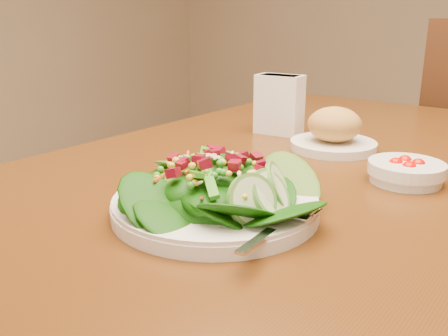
{
  "coord_description": "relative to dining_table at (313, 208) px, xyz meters",
  "views": [
    {
      "loc": [
        0.42,
        -0.84,
        1.02
      ],
      "look_at": [
        0.01,
        -0.31,
        0.81
      ],
      "focal_mm": 40.0,
      "sensor_mm": 36.0,
      "label": 1
    }
  ],
  "objects": [
    {
      "name": "tomato_bowl",
      "position": [
        0.18,
        -0.03,
        0.12
      ],
      "size": [
        0.12,
        0.12,
        0.04
      ],
      "color": "white",
      "rests_on": "dining_table"
    },
    {
      "name": "napkin_holder",
      "position": [
        -0.17,
        0.14,
        0.17
      ],
      "size": [
        0.11,
        0.07,
        0.13
      ],
      "rotation": [
        0.0,
        0.0,
        0.11
      ],
      "color": "white",
      "rests_on": "dining_table"
    },
    {
      "name": "bread_plate",
      "position": [
        -0.0,
        0.08,
        0.14
      ],
      "size": [
        0.17,
        0.17,
        0.09
      ],
      "color": "white",
      "rests_on": "dining_table"
    },
    {
      "name": "salad_plate",
      "position": [
        0.02,
        -0.33,
        0.13
      ],
      "size": [
        0.29,
        0.29,
        0.08
      ],
      "rotation": [
        0.0,
        0.0,
        -0.11
      ],
      "color": "white",
      "rests_on": "dining_table"
    },
    {
      "name": "dining_table",
      "position": [
        0.0,
        0.0,
        0.0
      ],
      "size": [
        0.9,
        1.4,
        0.75
      ],
      "color": "#4C240D",
      "rests_on": "ground_plane"
    }
  ]
}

